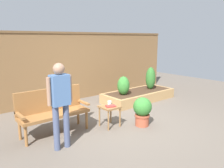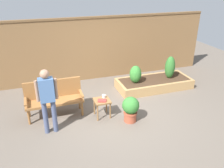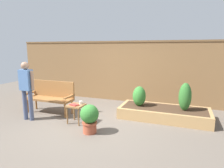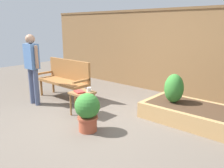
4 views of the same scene
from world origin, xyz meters
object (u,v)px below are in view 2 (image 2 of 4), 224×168
(shrub_far_corner, at_px, (170,67))
(person_by_bench, at_px, (47,96))
(shrub_near_bench, at_px, (135,74))
(potted_boxwood, at_px, (131,108))
(side_table, at_px, (102,103))
(cup_on_table, at_px, (104,96))
(garden_bench, at_px, (54,96))
(book_on_table, at_px, (102,101))

(shrub_far_corner, bearing_deg, person_by_bench, -160.95)
(shrub_near_bench, bearing_deg, potted_boxwood, -117.42)
(potted_boxwood, bearing_deg, side_table, 144.62)
(shrub_far_corner, xyz_separation_m, person_by_bench, (-3.92, -1.35, 0.27))
(side_table, xyz_separation_m, shrub_near_bench, (1.40, 1.09, 0.18))
(side_table, relative_size, shrub_far_corner, 0.66)
(cup_on_table, height_order, shrub_far_corner, shrub_far_corner)
(potted_boxwood, relative_size, shrub_far_corner, 0.91)
(garden_bench, distance_m, potted_boxwood, 1.98)
(garden_bench, relative_size, cup_on_table, 11.78)
(shrub_near_bench, bearing_deg, person_by_bench, -153.48)
(shrub_near_bench, bearing_deg, shrub_far_corner, -0.00)
(garden_bench, bearing_deg, side_table, -23.28)
(book_on_table, distance_m, shrub_near_bench, 1.82)
(shrub_near_bench, xyz_separation_m, shrub_far_corner, (1.21, -0.00, 0.09))
(side_table, height_order, cup_on_table, cup_on_table)
(potted_boxwood, relative_size, shrub_near_bench, 1.19)
(potted_boxwood, distance_m, shrub_near_bench, 1.72)
(garden_bench, xyz_separation_m, book_on_table, (1.13, -0.55, -0.05))
(potted_boxwood, height_order, shrub_near_bench, shrub_near_bench)
(garden_bench, distance_m, book_on_table, 1.25)
(potted_boxwood, bearing_deg, shrub_near_bench, 62.58)
(shrub_near_bench, height_order, person_by_bench, person_by_bench)
(potted_boxwood, distance_m, shrub_far_corner, 2.52)
(cup_on_table, distance_m, book_on_table, 0.19)
(shrub_far_corner, bearing_deg, potted_boxwood, -142.68)
(side_table, bearing_deg, shrub_near_bench, 37.97)
(shrub_near_bench, relative_size, shrub_far_corner, 0.76)
(cup_on_table, height_order, book_on_table, cup_on_table)
(cup_on_table, bearing_deg, book_on_table, -121.13)
(book_on_table, height_order, shrub_far_corner, shrub_far_corner)
(cup_on_table, relative_size, book_on_table, 0.57)
(garden_bench, height_order, shrub_far_corner, shrub_far_corner)
(book_on_table, bearing_deg, side_table, 93.53)
(potted_boxwood, xyz_separation_m, person_by_bench, (-1.92, 0.17, 0.56))
(shrub_far_corner, bearing_deg, book_on_table, -156.35)
(side_table, bearing_deg, garden_bench, 156.72)
(person_by_bench, bearing_deg, garden_bench, 76.99)
(shrub_near_bench, bearing_deg, side_table, -142.03)
(cup_on_table, height_order, shrub_near_bench, shrub_near_bench)
(potted_boxwood, bearing_deg, garden_bench, 152.19)
(book_on_table, bearing_deg, potted_boxwood, -12.51)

